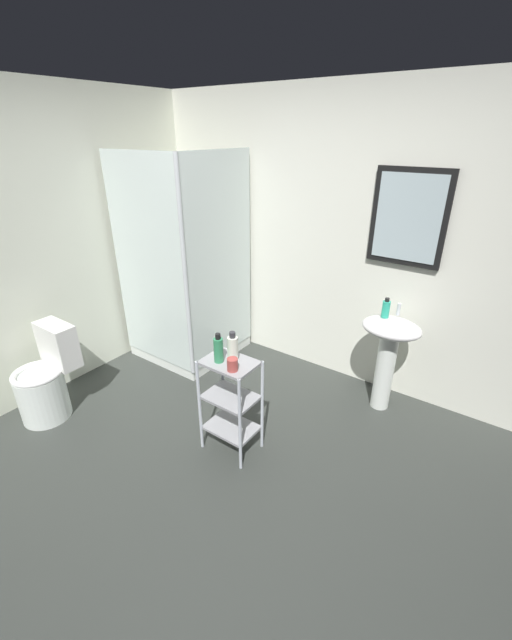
# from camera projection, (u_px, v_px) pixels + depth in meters

# --- Properties ---
(ground_plane) EXTENTS (4.20, 4.20, 0.02)m
(ground_plane) POSITION_uv_depth(u_px,v_px,m) (197.00, 483.00, 2.66)
(ground_plane) COLOR #323632
(wall_back) EXTENTS (4.20, 0.14, 2.50)m
(wall_back) POSITION_uv_depth(u_px,v_px,m) (334.00, 242.00, 3.47)
(wall_back) COLOR white
(wall_back) RESTS_ON ground_plane
(wall_left) EXTENTS (0.10, 4.20, 2.50)m
(wall_left) POSITION_uv_depth(u_px,v_px,m) (12.00, 256.00, 3.09)
(wall_left) COLOR white
(wall_left) RESTS_ON ground_plane
(shower_stall) EXTENTS (0.92, 0.92, 2.00)m
(shower_stall) POSITION_uv_depth(u_px,v_px,m) (189.00, 315.00, 3.98)
(shower_stall) COLOR white
(shower_stall) RESTS_ON ground_plane
(pedestal_sink) EXTENTS (0.46, 0.37, 0.81)m
(pedestal_sink) POSITION_uv_depth(u_px,v_px,m) (388.00, 346.00, 3.16)
(pedestal_sink) COLOR white
(pedestal_sink) RESTS_ON ground_plane
(sink_faucet) EXTENTS (0.03, 0.03, 0.10)m
(sink_faucet) POSITION_uv_depth(u_px,v_px,m) (399.00, 309.00, 3.13)
(sink_faucet) COLOR silver
(sink_faucet) RESTS_ON pedestal_sink
(toilet) EXTENTS (0.37, 0.49, 0.76)m
(toilet) POSITION_uv_depth(u_px,v_px,m) (46.00, 381.00, 3.19)
(toilet) COLOR white
(toilet) RESTS_ON ground_plane
(storage_cart) EXTENTS (0.38, 0.28, 0.74)m
(storage_cart) POSITION_uv_depth(u_px,v_px,m) (231.00, 399.00, 2.78)
(storage_cart) COLOR silver
(storage_cart) RESTS_ON ground_plane
(hand_soap_bottle) EXTENTS (0.06, 0.06, 0.16)m
(hand_soap_bottle) POSITION_uv_depth(u_px,v_px,m) (386.00, 309.00, 3.08)
(hand_soap_bottle) COLOR #2DBC99
(hand_soap_bottle) RESTS_ON pedestal_sink
(lotion_bottle_white) EXTENTS (0.07, 0.07, 0.20)m
(lotion_bottle_white) POSITION_uv_depth(u_px,v_px,m) (233.00, 347.00, 2.64)
(lotion_bottle_white) COLOR white
(lotion_bottle_white) RESTS_ON storage_cart
(body_wash_bottle_green) EXTENTS (0.06, 0.06, 0.21)m
(body_wash_bottle_green) POSITION_uv_depth(u_px,v_px,m) (218.00, 349.00, 2.61)
(body_wash_bottle_green) COLOR #328B59
(body_wash_bottle_green) RESTS_ON storage_cart
(rinse_cup) EXTENTS (0.07, 0.07, 0.09)m
(rinse_cup) POSITION_uv_depth(u_px,v_px,m) (232.00, 365.00, 2.53)
(rinse_cup) COLOR #B24742
(rinse_cup) RESTS_ON storage_cart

